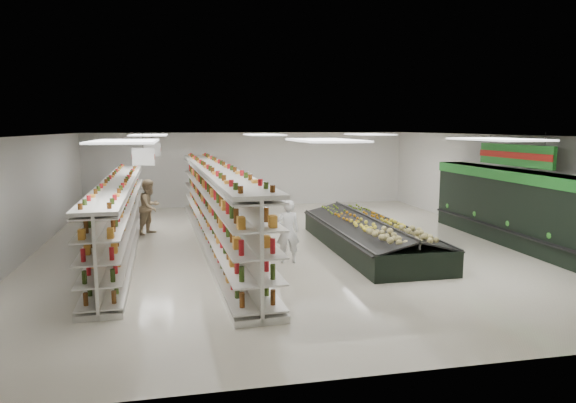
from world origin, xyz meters
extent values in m
plane|color=beige|center=(0.00, 0.00, 0.00)|extent=(16.00, 16.00, 0.00)
cube|color=white|center=(0.00, 0.00, 3.20)|extent=(14.00, 16.00, 0.02)
cube|color=silver|center=(0.00, 8.00, 1.60)|extent=(14.00, 0.02, 3.20)
cube|color=silver|center=(0.00, -8.00, 1.60)|extent=(14.00, 0.02, 3.20)
cube|color=silver|center=(-7.00, 0.00, 1.60)|extent=(0.02, 16.00, 3.20)
cube|color=silver|center=(7.00, 0.00, 1.60)|extent=(0.02, 16.00, 3.20)
cube|color=black|center=(6.55, -1.50, 1.10)|extent=(0.80, 8.00, 2.20)
cube|color=#207A27|center=(6.53, -1.50, 2.05)|extent=(0.85, 8.00, 0.30)
cube|color=black|center=(6.30, -1.50, 0.55)|extent=(0.55, 7.80, 0.15)
cube|color=silver|center=(6.40, -1.50, 1.35)|extent=(0.45, 7.70, 0.03)
cube|color=silver|center=(6.40, -1.50, 1.65)|extent=(0.45, 7.70, 0.03)
cube|color=white|center=(-3.80, -2.00, 2.75)|extent=(0.50, 0.06, 0.40)
cube|color=#B31B14|center=(-3.80, -2.00, 2.75)|extent=(0.52, 0.02, 0.12)
cylinder|color=black|center=(-3.80, -2.00, 3.05)|extent=(0.01, 0.01, 0.50)
cube|color=white|center=(-3.80, 2.00, 2.75)|extent=(0.50, 0.06, 0.40)
cube|color=#B31B14|center=(-3.80, 2.00, 2.75)|extent=(0.52, 0.02, 0.12)
cylinder|color=black|center=(-3.80, 2.00, 3.05)|extent=(0.01, 0.01, 0.50)
cube|color=#207A27|center=(6.25, -1.50, 2.65)|extent=(0.10, 3.20, 0.60)
cube|color=#B31B14|center=(6.19, -1.50, 2.65)|extent=(0.03, 3.20, 0.18)
cylinder|color=black|center=(6.25, -2.70, 3.05)|extent=(0.01, 0.01, 0.50)
cylinder|color=black|center=(6.25, -0.30, 3.05)|extent=(0.01, 0.01, 0.50)
cube|color=silver|center=(-4.67, 0.59, 0.06)|extent=(1.24, 11.39, 0.11)
cube|color=silver|center=(-4.67, 0.59, 0.95)|extent=(0.45, 11.37, 1.90)
cube|color=silver|center=(-4.67, 0.59, 1.93)|extent=(1.24, 11.39, 0.08)
cube|color=silver|center=(-4.89, 0.59, 0.17)|extent=(0.80, 11.28, 0.03)
cube|color=silver|center=(-4.89, 0.59, 0.59)|extent=(0.80, 11.28, 0.03)
cube|color=silver|center=(-4.89, 0.59, 1.00)|extent=(0.80, 11.28, 0.03)
cube|color=silver|center=(-4.89, 0.59, 1.41)|extent=(0.80, 11.28, 0.03)
cube|color=silver|center=(-4.89, 0.59, 1.83)|extent=(0.80, 11.28, 0.03)
cube|color=silver|center=(-4.46, 0.60, 0.17)|extent=(0.80, 11.28, 0.03)
cube|color=silver|center=(-4.46, 0.60, 0.59)|extent=(0.80, 11.28, 0.03)
cube|color=silver|center=(-4.46, 0.60, 1.00)|extent=(0.80, 11.28, 0.03)
cube|color=silver|center=(-4.46, 0.60, 1.41)|extent=(0.80, 11.28, 0.03)
cube|color=silver|center=(-4.46, 0.60, 1.83)|extent=(0.80, 11.28, 0.03)
cube|color=silver|center=(-1.98, 0.68, 0.07)|extent=(1.67, 13.24, 0.13)
cube|color=silver|center=(-1.98, 0.68, 1.10)|extent=(0.74, 13.19, 2.20)
cube|color=silver|center=(-1.98, 0.68, 2.24)|extent=(1.67, 13.24, 0.09)
cube|color=silver|center=(-2.23, 0.66, 0.20)|extent=(1.16, 13.10, 0.03)
cube|color=silver|center=(-2.23, 0.66, 0.68)|extent=(1.16, 13.10, 0.03)
cube|color=silver|center=(-2.23, 0.66, 1.16)|extent=(1.16, 13.10, 0.03)
cube|color=silver|center=(-2.23, 0.66, 1.64)|extent=(1.16, 13.10, 0.03)
cube|color=silver|center=(-2.23, 0.66, 2.12)|extent=(1.16, 13.10, 0.03)
cube|color=silver|center=(-1.73, 0.69, 0.20)|extent=(1.16, 13.10, 0.03)
cube|color=silver|center=(-1.73, 0.69, 0.68)|extent=(1.16, 13.10, 0.03)
cube|color=silver|center=(-1.73, 0.69, 1.16)|extent=(1.16, 13.10, 0.03)
cube|color=silver|center=(-1.73, 0.69, 1.64)|extent=(1.16, 13.10, 0.03)
cube|color=silver|center=(-1.73, 0.69, 2.12)|extent=(1.16, 13.10, 0.03)
cube|color=black|center=(2.21, -0.89, 0.31)|extent=(2.18, 6.29, 0.63)
cube|color=#262626|center=(1.17, -0.90, 0.65)|extent=(0.08, 6.28, 0.05)
cube|color=#262626|center=(3.25, -0.89, 0.65)|extent=(0.08, 6.28, 0.05)
cube|color=black|center=(1.65, -0.90, 0.74)|extent=(1.19, 6.19, 0.32)
cube|color=black|center=(2.77, -0.89, 0.74)|extent=(1.19, 6.19, 0.32)
cube|color=#262626|center=(2.21, -0.89, 0.82)|extent=(0.07, 6.19, 0.22)
cube|color=#B31B14|center=(-1.20, 5.75, 0.09)|extent=(1.24, 1.03, 0.18)
cube|color=red|center=(-1.20, 5.75, 0.75)|extent=(1.30, 1.09, 0.09)
imported|color=white|center=(-0.35, -1.85, 0.82)|extent=(0.62, 0.42, 1.63)
imported|color=tan|center=(-3.97, 2.54, 0.89)|extent=(0.93, 1.01, 1.78)
camera|label=1|loc=(-2.96, -14.33, 3.43)|focal=32.00mm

